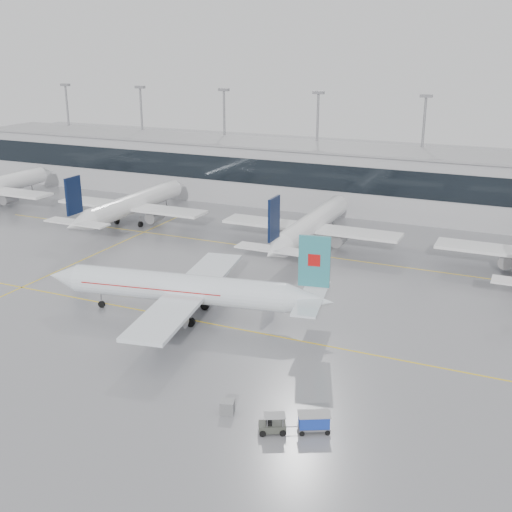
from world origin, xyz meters
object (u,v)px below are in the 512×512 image
at_px(baggage_tug, 272,426).
at_px(baggage_cart, 314,421).
at_px(air_canada_jet, 188,289).
at_px(gse_unit, 227,407).

bearing_deg(baggage_tug, baggage_cart, 0.00).
bearing_deg(baggage_cart, baggage_tug, -180.00).
bearing_deg(air_canada_jet, gse_unit, 119.25).
bearing_deg(gse_unit, baggage_tug, -29.67).
distance_m(air_canada_jet, gse_unit, 22.56).
bearing_deg(baggage_tug, air_canada_jet, 108.45).
bearing_deg(baggage_cart, gse_unit, 156.53).
relative_size(air_canada_jet, baggage_tug, 10.64).
height_order(baggage_cart, gse_unit, baggage_cart).
distance_m(baggage_tug, baggage_cart, 3.62).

